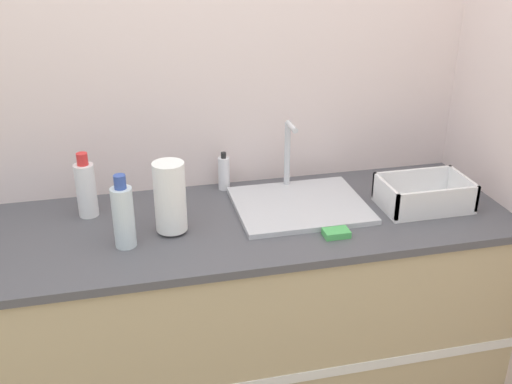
# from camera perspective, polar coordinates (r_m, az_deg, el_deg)

# --- Properties ---
(wall_back) EXTENTS (4.57, 0.06, 2.60)m
(wall_back) POSITION_cam_1_polar(r_m,az_deg,el_deg) (2.41, -5.20, 8.92)
(wall_back) COLOR silver
(wall_back) RESTS_ON ground_plane
(wall_right) EXTENTS (0.06, 2.68, 2.60)m
(wall_right) POSITION_cam_1_polar(r_m,az_deg,el_deg) (2.49, 22.75, 7.62)
(wall_right) COLOR silver
(wall_right) RESTS_ON ground_plane
(counter_cabinet) EXTENTS (2.19, 0.70, 0.94)m
(counter_cabinet) POSITION_cam_1_polar(r_m,az_deg,el_deg) (2.45, -3.15, -12.54)
(counter_cabinet) COLOR tan
(counter_cabinet) RESTS_ON ground_plane
(sink) EXTENTS (0.49, 0.41, 0.29)m
(sink) POSITION_cam_1_polar(r_m,az_deg,el_deg) (2.30, 4.14, -1.00)
(sink) COLOR silver
(sink) RESTS_ON counter_cabinet
(paper_towel_roll) EXTENTS (0.11, 0.11, 0.26)m
(paper_towel_roll) POSITION_cam_1_polar(r_m,az_deg,el_deg) (2.09, -8.18, -0.52)
(paper_towel_roll) COLOR #4C4C51
(paper_towel_roll) RESTS_ON counter_cabinet
(dish_rack) EXTENTS (0.33, 0.22, 0.11)m
(dish_rack) POSITION_cam_1_polar(r_m,az_deg,el_deg) (2.38, 15.67, -0.46)
(dish_rack) COLOR white
(dish_rack) RESTS_ON counter_cabinet
(bottle_clear) EXTENTS (0.07, 0.07, 0.26)m
(bottle_clear) POSITION_cam_1_polar(r_m,az_deg,el_deg) (2.03, -12.52, -2.19)
(bottle_clear) COLOR silver
(bottle_clear) RESTS_ON counter_cabinet
(bottle_white_spray) EXTENTS (0.07, 0.07, 0.25)m
(bottle_white_spray) POSITION_cam_1_polar(r_m,az_deg,el_deg) (2.28, -15.89, 0.33)
(bottle_white_spray) COLOR white
(bottle_white_spray) RESTS_ON counter_cabinet
(soap_dispenser) EXTENTS (0.05, 0.05, 0.16)m
(soap_dispenser) POSITION_cam_1_polar(r_m,az_deg,el_deg) (2.43, -3.07, 1.83)
(soap_dispenser) COLOR silver
(soap_dispenser) RESTS_ON counter_cabinet
(sponge) EXTENTS (0.09, 0.06, 0.02)m
(sponge) POSITION_cam_1_polar(r_m,az_deg,el_deg) (2.11, 7.66, -3.90)
(sponge) COLOR #4CB259
(sponge) RESTS_ON counter_cabinet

